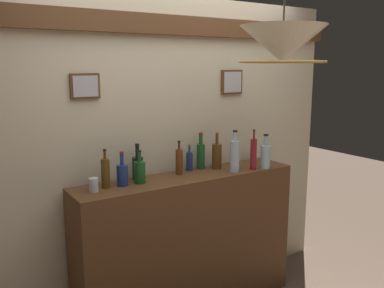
% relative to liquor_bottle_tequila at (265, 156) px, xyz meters
% --- Properties ---
extents(panelled_rear_partition, '(3.12, 0.15, 2.41)m').
position_rel_liquor_bottle_tequila_xyz_m(panelled_rear_partition, '(-0.64, 0.39, 0.09)').
color(panelled_rear_partition, beige).
rests_on(panelled_rear_partition, ground).
extents(bar_shelf_unit, '(1.76, 0.37, 1.08)m').
position_rel_liquor_bottle_tequila_xyz_m(bar_shelf_unit, '(-0.64, 0.14, -0.64)').
color(bar_shelf_unit, brown).
rests_on(bar_shelf_unit, ground).
extents(liquor_bottle_tequila, '(0.08, 0.08, 0.28)m').
position_rel_liquor_bottle_tequila_xyz_m(liquor_bottle_tequila, '(0.00, 0.00, 0.00)').
color(liquor_bottle_tequila, '#A3C8D3').
rests_on(liquor_bottle_tequila, bar_shelf_unit).
extents(liquor_bottle_bourbon, '(0.08, 0.08, 0.30)m').
position_rel_liquor_bottle_tequila_xyz_m(liquor_bottle_bourbon, '(-0.33, 0.20, 0.00)').
color(liquor_bottle_bourbon, '#583814').
rests_on(liquor_bottle_bourbon, bar_shelf_unit).
extents(liquor_bottle_sherry, '(0.08, 0.08, 0.24)m').
position_rel_liquor_bottle_tequila_xyz_m(liquor_bottle_sherry, '(-1.16, 0.16, -0.02)').
color(liquor_bottle_sherry, navy).
rests_on(liquor_bottle_sherry, bar_shelf_unit).
extents(liquor_bottle_gin, '(0.07, 0.07, 0.33)m').
position_rel_liquor_bottle_tequila_xyz_m(liquor_bottle_gin, '(-0.28, 0.04, 0.03)').
color(liquor_bottle_gin, '#B0C1CF').
rests_on(liquor_bottle_gin, bar_shelf_unit).
extents(liquor_bottle_mezcal, '(0.08, 0.08, 0.26)m').
position_rel_liquor_bottle_tequila_xyz_m(liquor_bottle_mezcal, '(-0.99, 0.26, -0.01)').
color(liquor_bottle_mezcal, black).
rests_on(liquor_bottle_mezcal, bar_shelf_unit).
extents(liquor_bottle_vermouth, '(0.06, 0.06, 0.29)m').
position_rel_liquor_bottle_tequila_xyz_m(liquor_bottle_vermouth, '(-0.44, 0.27, 0.01)').
color(liquor_bottle_vermouth, '#1A4E22').
rests_on(liquor_bottle_vermouth, bar_shelf_unit).
extents(liquor_bottle_vodka, '(0.05, 0.05, 0.26)m').
position_rel_liquor_bottle_tequila_xyz_m(liquor_bottle_vodka, '(-0.67, 0.21, -0.00)').
color(liquor_bottle_vodka, brown).
rests_on(liquor_bottle_vodka, bar_shelf_unit).
extents(liquor_bottle_amaro, '(0.06, 0.06, 0.27)m').
position_rel_liquor_bottle_tequila_xyz_m(liquor_bottle_amaro, '(-1.28, 0.17, 0.00)').
color(liquor_bottle_amaro, '#573813').
rests_on(liquor_bottle_amaro, bar_shelf_unit).
extents(liquor_bottle_scotch, '(0.05, 0.05, 0.21)m').
position_rel_liquor_bottle_tequila_xyz_m(liquor_bottle_scotch, '(-0.55, 0.27, -0.02)').
color(liquor_bottle_scotch, navy).
rests_on(liquor_bottle_scotch, bar_shelf_unit).
extents(liquor_bottle_rye, '(0.05, 0.05, 0.32)m').
position_rel_liquor_bottle_tequila_xyz_m(liquor_bottle_rye, '(-0.11, 0.02, 0.02)').
color(liquor_bottle_rye, maroon).
rests_on(liquor_bottle_rye, bar_shelf_unit).
extents(liquor_bottle_brandy, '(0.08, 0.08, 0.23)m').
position_rel_liquor_bottle_tequila_xyz_m(liquor_bottle_brandy, '(-1.03, 0.16, -0.02)').
color(liquor_bottle_brandy, '#1A5120').
rests_on(liquor_bottle_brandy, bar_shelf_unit).
extents(glass_tumbler_rocks, '(0.06, 0.06, 0.09)m').
position_rel_liquor_bottle_tequila_xyz_m(glass_tumbler_rocks, '(-1.37, 0.14, -0.06)').
color(glass_tumbler_rocks, silver).
rests_on(glass_tumbler_rocks, bar_shelf_unit).
extents(pendant_lamp, '(0.54, 0.54, 0.60)m').
position_rel_liquor_bottle_tequila_xyz_m(pendant_lamp, '(-0.34, -0.48, 0.83)').
color(pendant_lamp, '#EFE5C6').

